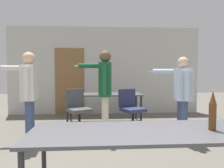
{
  "coord_description": "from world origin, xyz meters",
  "views": [
    {
      "loc": [
        -0.26,
        -1.5,
        1.31
      ],
      "look_at": [
        0.01,
        2.32,
        1.1
      ],
      "focal_mm": 35.0,
      "sensor_mm": 36.0,
      "label": 1
    }
  ],
  "objects_px": {
    "person_left_plaid": "(182,91)",
    "office_chair_side_rolled": "(78,111)",
    "person_right_polo": "(105,85)",
    "office_chair_mid_tucked": "(131,111)",
    "person_near_casual": "(28,89)",
    "beer_bottle": "(213,111)"
  },
  "relations": [
    {
      "from": "person_left_plaid",
      "to": "person_near_casual",
      "type": "relative_size",
      "value": 0.96
    },
    {
      "from": "person_left_plaid",
      "to": "office_chair_side_rolled",
      "type": "bearing_deg",
      "value": 74.13
    },
    {
      "from": "person_right_polo",
      "to": "person_near_casual",
      "type": "distance_m",
      "value": 1.41
    },
    {
      "from": "person_left_plaid",
      "to": "person_near_casual",
      "type": "height_order",
      "value": "person_near_casual"
    },
    {
      "from": "person_left_plaid",
      "to": "office_chair_side_rolled",
      "type": "distance_m",
      "value": 2.3
    },
    {
      "from": "person_left_plaid",
      "to": "person_near_casual",
      "type": "distance_m",
      "value": 2.86
    },
    {
      "from": "person_right_polo",
      "to": "person_near_casual",
      "type": "relative_size",
      "value": 1.04
    },
    {
      "from": "office_chair_side_rolled",
      "to": "beer_bottle",
      "type": "relative_size",
      "value": 2.39
    },
    {
      "from": "person_right_polo",
      "to": "person_left_plaid",
      "type": "distance_m",
      "value": 1.5
    },
    {
      "from": "person_right_polo",
      "to": "office_chair_side_rolled",
      "type": "xyz_separation_m",
      "value": [
        -0.58,
        0.66,
        -0.63
      ]
    },
    {
      "from": "person_right_polo",
      "to": "beer_bottle",
      "type": "distance_m",
      "value": 2.49
    },
    {
      "from": "office_chair_side_rolled",
      "to": "office_chair_mid_tucked",
      "type": "bearing_deg",
      "value": 152.28
    },
    {
      "from": "office_chair_side_rolled",
      "to": "beer_bottle",
      "type": "xyz_separation_m",
      "value": [
        1.53,
        -2.96,
        0.51
      ]
    },
    {
      "from": "office_chair_side_rolled",
      "to": "person_right_polo",
      "type": "bearing_deg",
      "value": 103.01
    },
    {
      "from": "person_right_polo",
      "to": "person_left_plaid",
      "type": "height_order",
      "value": "person_right_polo"
    },
    {
      "from": "person_left_plaid",
      "to": "office_chair_side_rolled",
      "type": "relative_size",
      "value": 1.74
    },
    {
      "from": "office_chair_mid_tucked",
      "to": "office_chair_side_rolled",
      "type": "xyz_separation_m",
      "value": [
        -1.22,
        -0.01,
        0.01
      ]
    },
    {
      "from": "beer_bottle",
      "to": "person_near_casual",
      "type": "bearing_deg",
      "value": 139.33
    },
    {
      "from": "office_chair_mid_tucked",
      "to": "office_chair_side_rolled",
      "type": "bearing_deg",
      "value": -23.14
    },
    {
      "from": "person_right_polo",
      "to": "beer_bottle",
      "type": "height_order",
      "value": "person_right_polo"
    },
    {
      "from": "person_near_casual",
      "to": "beer_bottle",
      "type": "xyz_separation_m",
      "value": [
        2.32,
        -2.0,
        -0.08
      ]
    },
    {
      "from": "person_right_polo",
      "to": "office_chair_mid_tucked",
      "type": "relative_size",
      "value": 1.9
    }
  ]
}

